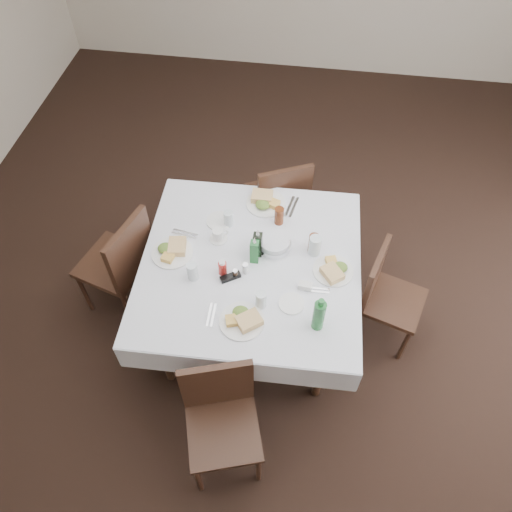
# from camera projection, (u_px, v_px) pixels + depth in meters

# --- Properties ---
(ground_plane) EXTENTS (7.00, 7.00, 0.00)m
(ground_plane) POSITION_uv_depth(u_px,v_px,m) (283.00, 310.00, 3.94)
(ground_plane) COLOR black
(room_shell) EXTENTS (6.04, 7.04, 2.80)m
(room_shell) POSITION_uv_depth(u_px,v_px,m) (297.00, 135.00, 2.59)
(room_shell) COLOR beige
(room_shell) RESTS_ON ground
(dining_table) EXTENTS (1.49, 1.49, 0.76)m
(dining_table) POSITION_uv_depth(u_px,v_px,m) (251.00, 269.00, 3.33)
(dining_table) COLOR black
(dining_table) RESTS_ON ground
(chair_north) EXTENTS (0.56, 0.56, 0.90)m
(chair_north) POSITION_uv_depth(u_px,v_px,m) (280.00, 198.00, 3.98)
(chair_north) COLOR black
(chair_north) RESTS_ON ground
(chair_south) EXTENTS (0.53, 0.53, 0.89)m
(chair_south) POSITION_uv_depth(u_px,v_px,m) (221.00, 412.00, 2.91)
(chair_south) COLOR black
(chair_south) RESTS_ON ground
(chair_east) EXTENTS (0.50, 0.50, 0.84)m
(chair_east) POSITION_uv_depth(u_px,v_px,m) (385.00, 292.00, 3.47)
(chair_east) COLOR black
(chair_east) RESTS_ON ground
(chair_west) EXTENTS (0.56, 0.56, 0.96)m
(chair_west) POSITION_uv_depth(u_px,v_px,m) (122.00, 261.00, 3.55)
(chair_west) COLOR black
(chair_west) RESTS_ON ground
(meal_north) EXTENTS (0.29, 0.29, 0.06)m
(meal_north) POSITION_uv_depth(u_px,v_px,m) (265.00, 201.00, 3.58)
(meal_north) COLOR white
(meal_north) RESTS_ON dining_table
(meal_south) EXTENTS (0.27, 0.27, 0.06)m
(meal_south) POSITION_uv_depth(u_px,v_px,m) (243.00, 319.00, 2.98)
(meal_south) COLOR white
(meal_south) RESTS_ON dining_table
(meal_east) EXTENTS (0.26, 0.26, 0.06)m
(meal_east) POSITION_uv_depth(u_px,v_px,m) (334.00, 270.00, 3.20)
(meal_east) COLOR white
(meal_east) RESTS_ON dining_table
(meal_west) EXTENTS (0.28, 0.28, 0.06)m
(meal_west) POSITION_uv_depth(u_px,v_px,m) (172.00, 250.00, 3.30)
(meal_west) COLOR white
(meal_west) RESTS_ON dining_table
(side_plate_a) EXTENTS (0.18, 0.18, 0.01)m
(side_plate_a) POSITION_uv_depth(u_px,v_px,m) (219.00, 221.00, 3.49)
(side_plate_a) COLOR white
(side_plate_a) RESTS_ON dining_table
(side_plate_b) EXTENTS (0.16, 0.16, 0.01)m
(side_plate_b) POSITION_uv_depth(u_px,v_px,m) (292.00, 304.00, 3.07)
(side_plate_b) COLOR white
(side_plate_b) RESTS_ON dining_table
(water_n) EXTENTS (0.06, 0.06, 0.12)m
(water_n) POSITION_uv_depth(u_px,v_px,m) (229.00, 219.00, 3.43)
(water_n) COLOR silver
(water_n) RESTS_ON dining_table
(water_s) EXTENTS (0.07, 0.07, 0.12)m
(water_s) POSITION_uv_depth(u_px,v_px,m) (261.00, 300.00, 3.02)
(water_s) COLOR silver
(water_s) RESTS_ON dining_table
(water_e) EXTENTS (0.08, 0.08, 0.15)m
(water_e) POSITION_uv_depth(u_px,v_px,m) (315.00, 246.00, 3.26)
(water_e) COLOR silver
(water_e) RESTS_ON dining_table
(water_w) EXTENTS (0.07, 0.07, 0.13)m
(water_w) POSITION_uv_depth(u_px,v_px,m) (192.00, 271.00, 3.15)
(water_w) COLOR silver
(water_w) RESTS_ON dining_table
(iced_tea_a) EXTENTS (0.06, 0.06, 0.14)m
(iced_tea_a) POSITION_uv_depth(u_px,v_px,m) (279.00, 216.00, 3.44)
(iced_tea_a) COLOR maroon
(iced_tea_a) RESTS_ON dining_table
(iced_tea_b) EXTENTS (0.07, 0.07, 0.14)m
(iced_tea_b) POSITION_uv_depth(u_px,v_px,m) (314.00, 243.00, 3.28)
(iced_tea_b) COLOR maroon
(iced_tea_b) RESTS_ON dining_table
(bread_basket) EXTENTS (0.22, 0.22, 0.07)m
(bread_basket) POSITION_uv_depth(u_px,v_px,m) (275.00, 244.00, 3.32)
(bread_basket) COLOR silver
(bread_basket) RESTS_ON dining_table
(oil_cruet_dark) EXTENTS (0.06, 0.06, 0.24)m
(oil_cruet_dark) POSITION_uv_depth(u_px,v_px,m) (258.00, 244.00, 3.23)
(oil_cruet_dark) COLOR black
(oil_cruet_dark) RESTS_ON dining_table
(oil_cruet_green) EXTENTS (0.06, 0.06, 0.23)m
(oil_cruet_green) POSITION_uv_depth(u_px,v_px,m) (255.00, 251.00, 3.20)
(oil_cruet_green) COLOR #226E2F
(oil_cruet_green) RESTS_ON dining_table
(ketchup_bottle) EXTENTS (0.05, 0.05, 0.12)m
(ketchup_bottle) POSITION_uv_depth(u_px,v_px,m) (223.00, 268.00, 3.17)
(ketchup_bottle) COLOR #B4231F
(ketchup_bottle) RESTS_ON dining_table
(salt_shaker) EXTENTS (0.04, 0.04, 0.08)m
(salt_shaker) POSITION_uv_depth(u_px,v_px,m) (245.00, 268.00, 3.19)
(salt_shaker) COLOR white
(salt_shaker) RESTS_ON dining_table
(pepper_shaker) EXTENTS (0.03, 0.03, 0.07)m
(pepper_shaker) POSITION_uv_depth(u_px,v_px,m) (235.00, 274.00, 3.17)
(pepper_shaker) COLOR #382518
(pepper_shaker) RESTS_ON dining_table
(coffee_mug) EXTENTS (0.13, 0.12, 0.09)m
(coffee_mug) POSITION_uv_depth(u_px,v_px,m) (218.00, 235.00, 3.36)
(coffee_mug) COLOR white
(coffee_mug) RESTS_ON dining_table
(sunglasses) EXTENTS (0.14, 0.11, 0.03)m
(sunglasses) POSITION_uv_depth(u_px,v_px,m) (230.00, 277.00, 3.18)
(sunglasses) COLOR black
(sunglasses) RESTS_ON dining_table
(green_bottle) EXTENTS (0.07, 0.07, 0.27)m
(green_bottle) POSITION_uv_depth(u_px,v_px,m) (319.00, 315.00, 2.88)
(green_bottle) COLOR #226E2F
(green_bottle) RESTS_ON dining_table
(sugar_caddy) EXTENTS (0.09, 0.06, 0.04)m
(sugar_caddy) POSITION_uv_depth(u_px,v_px,m) (305.00, 286.00, 3.13)
(sugar_caddy) COLOR white
(sugar_caddy) RESTS_ON dining_table
(cutlery_n) EXTENTS (0.09, 0.21, 0.01)m
(cutlery_n) POSITION_uv_depth(u_px,v_px,m) (292.00, 207.00, 3.57)
(cutlery_n) COLOR silver
(cutlery_n) RESTS_ON dining_table
(cutlery_s) EXTENTS (0.04, 0.17, 0.01)m
(cutlery_s) POSITION_uv_depth(u_px,v_px,m) (211.00, 315.00, 3.02)
(cutlery_s) COLOR silver
(cutlery_s) RESTS_ON dining_table
(cutlery_e) EXTENTS (0.16, 0.04, 0.01)m
(cutlery_e) POSITION_uv_depth(u_px,v_px,m) (317.00, 290.00, 3.13)
(cutlery_e) COLOR silver
(cutlery_e) RESTS_ON dining_table
(cutlery_w) EXTENTS (0.19, 0.07, 0.01)m
(cutlery_w) POSITION_uv_depth(u_px,v_px,m) (185.00, 234.00, 3.42)
(cutlery_w) COLOR silver
(cutlery_w) RESTS_ON dining_table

